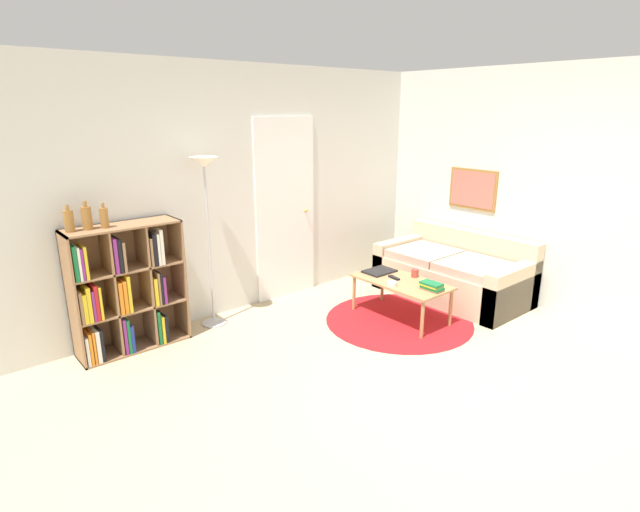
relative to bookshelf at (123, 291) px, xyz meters
The scene contains 16 objects.
ground_plane 3.03m from the bookshelf, 57.49° to the right, with size 14.00×14.00×0.00m, color tan.
wall_back 1.78m from the bookshelf, ahead, with size 7.55×0.11×2.60m.
wall_right 4.13m from the bookshelf, 16.55° to the right, with size 0.08×5.70×2.60m.
rug 2.74m from the bookshelf, 26.80° to the right, with size 1.53×1.53×0.01m.
bookshelf is the anchor object (origin of this frame).
floor_lamp 1.22m from the bookshelf, ahead, with size 0.27×0.27×1.71m.
couch 3.65m from the bookshelf, 18.12° to the right, with size 0.91×1.70×0.74m.
coffee_table 2.74m from the bookshelf, 25.06° to the right, with size 0.54×1.02×0.42m.
laptop 2.64m from the bookshelf, 17.92° to the right, with size 0.34×0.25×0.02m.
bowl 2.57m from the bookshelf, 27.65° to the right, with size 0.11×0.11×0.04m.
book_stack_on_table 2.92m from the bookshelf, 31.74° to the right, with size 0.13×0.23×0.08m.
cup 2.92m from the bookshelf, 23.64° to the right, with size 0.08×0.08×0.09m.
remote 2.69m from the bookshelf, 23.33° to the right, with size 0.07×0.15×0.02m.
bottle_left 0.78m from the bookshelf, behind, with size 0.08×0.08×0.23m.
bottle_middle 0.74m from the bookshelf, behind, with size 0.08×0.08×0.24m.
bottle_right 0.70m from the bookshelf, 162.14° to the right, with size 0.07×0.07×0.22m.
Camera 1 is at (-2.97, -1.86, 2.16)m, focal length 28.00 mm.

